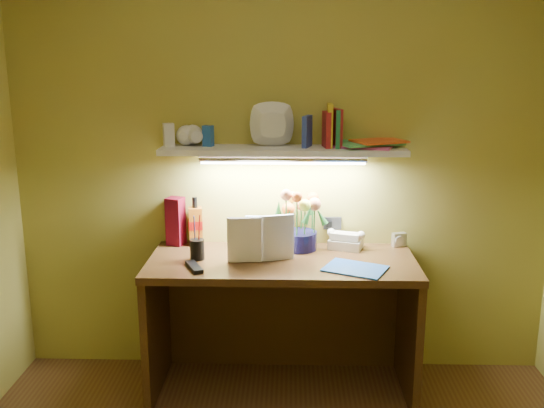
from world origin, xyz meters
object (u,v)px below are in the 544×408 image
Objects in this scene: desk at (282,326)px; telephone at (346,239)px; whisky_bottle at (195,221)px; desk_clock at (399,240)px; flower_bouquet at (299,219)px.

desk is 7.97× the size of telephone.
desk is 0.75m from whisky_bottle.
telephone is 0.64× the size of whisky_bottle.
desk is 18.28× the size of desk_clock.
desk_clock is at bearing 26.46° from telephone.
flower_bouquet is at bearing -6.44° from whisky_bottle.
whisky_bottle reaches higher than desk_clock.
telephone is (0.26, 0.02, -0.12)m from flower_bouquet.
telephone is at bearing 170.98° from desk_clock.
desk is 0.81m from desk_clock.
whisky_bottle is (-1.14, -0.00, 0.10)m from desk_clock.
flower_bouquet reaches higher than whisky_bottle.
whisky_bottle is at bearing 162.23° from desk_clock.
flower_bouquet is at bearing 169.01° from desk_clock.
desk_clock is at bearing 0.11° from whisky_bottle.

